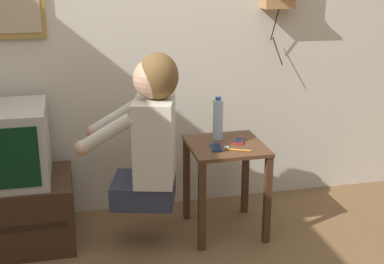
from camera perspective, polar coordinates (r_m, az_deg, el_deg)
wall_back at (r=3.49m, az=-5.29°, el=11.61°), size 6.80×0.05×2.55m
side_table at (r=3.32m, az=3.61°, el=-3.53°), size 0.46×0.47×0.58m
person at (r=3.07m, az=-4.51°, el=0.14°), size 0.63×0.48×0.89m
tv_stand at (r=3.42m, az=-17.92°, el=-8.09°), size 0.64×0.52×0.41m
television at (r=3.28m, az=-18.99°, el=-1.24°), size 0.45×0.51×0.44m
cell_phone_held at (r=3.20m, az=2.58°, el=-1.64°), size 0.08×0.13×0.01m
cell_phone_spare at (r=3.32m, az=5.06°, el=-0.94°), size 0.11×0.14×0.01m
water_bottle at (r=3.32m, az=2.78°, el=1.37°), size 0.06×0.06×0.27m
toothbrush at (r=3.17m, az=4.69°, el=-1.87°), size 0.15×0.08×0.02m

